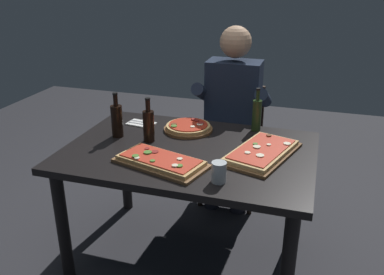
# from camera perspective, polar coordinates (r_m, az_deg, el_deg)

# --- Properties ---
(ground_plane) EXTENTS (6.40, 6.40, 0.00)m
(ground_plane) POSITION_cam_1_polar(r_m,az_deg,el_deg) (2.75, -0.32, -15.78)
(ground_plane) COLOR #2D2D33
(dining_table) EXTENTS (1.40, 0.96, 0.74)m
(dining_table) POSITION_cam_1_polar(r_m,az_deg,el_deg) (2.40, -0.36, -3.64)
(dining_table) COLOR black
(dining_table) RESTS_ON ground_plane
(pizza_rectangular_front) EXTENTS (0.53, 0.36, 0.05)m
(pizza_rectangular_front) POSITION_cam_1_polar(r_m,az_deg,el_deg) (2.18, -4.32, -3.27)
(pizza_rectangular_front) COLOR brown
(pizza_rectangular_front) RESTS_ON dining_table
(pizza_rectangular_left) EXTENTS (0.41, 0.56, 0.05)m
(pizza_rectangular_left) POSITION_cam_1_polar(r_m,az_deg,el_deg) (2.31, 9.52, -1.97)
(pizza_rectangular_left) COLOR brown
(pizza_rectangular_left) RESTS_ON dining_table
(pizza_round_far) EXTENTS (0.31, 0.31, 0.05)m
(pizza_round_far) POSITION_cam_1_polar(r_m,az_deg,el_deg) (2.62, -0.51, 1.40)
(pizza_round_far) COLOR brown
(pizza_round_far) RESTS_ON dining_table
(wine_bottle_dark) EXTENTS (0.07, 0.07, 0.27)m
(wine_bottle_dark) POSITION_cam_1_polar(r_m,az_deg,el_deg) (2.44, -5.97, 1.74)
(wine_bottle_dark) COLOR black
(wine_bottle_dark) RESTS_ON dining_table
(oil_bottle_amber) EXTENTS (0.06, 0.06, 0.27)m
(oil_bottle_amber) POSITION_cam_1_polar(r_m,az_deg,el_deg) (2.63, 8.86, 3.16)
(oil_bottle_amber) COLOR #233819
(oil_bottle_amber) RESTS_ON dining_table
(vinegar_bottle_green) EXTENTS (0.07, 0.07, 0.28)m
(vinegar_bottle_green) POSITION_cam_1_polar(r_m,az_deg,el_deg) (2.54, -10.26, 2.39)
(vinegar_bottle_green) COLOR black
(vinegar_bottle_green) RESTS_ON dining_table
(tumbler_near_camera) EXTENTS (0.07, 0.07, 0.10)m
(tumbler_near_camera) POSITION_cam_1_polar(r_m,az_deg,el_deg) (2.00, 3.71, -4.76)
(tumbler_near_camera) COLOR silver
(tumbler_near_camera) RESTS_ON dining_table
(napkin_cutlery_set) EXTENTS (0.19, 0.13, 0.01)m
(napkin_cutlery_set) POSITION_cam_1_polar(r_m,az_deg,el_deg) (2.75, -6.97, 1.91)
(napkin_cutlery_set) COLOR white
(napkin_cutlery_set) RESTS_ON dining_table
(diner_chair) EXTENTS (0.44, 0.44, 0.87)m
(diner_chair) POSITION_cam_1_polar(r_m,az_deg,el_deg) (3.21, 5.76, 0.08)
(diner_chair) COLOR black
(diner_chair) RESTS_ON ground_plane
(seated_diner) EXTENTS (0.53, 0.41, 1.33)m
(seated_diner) POSITION_cam_1_polar(r_m,az_deg,el_deg) (3.01, 5.47, 3.76)
(seated_diner) COLOR #23232D
(seated_diner) RESTS_ON ground_plane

